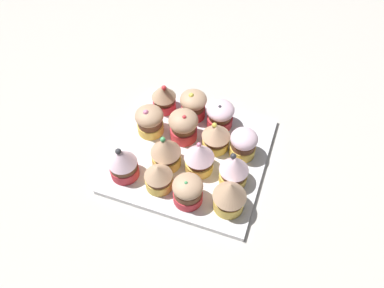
{
  "coord_description": "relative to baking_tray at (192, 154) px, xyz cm",
  "views": [
    {
      "loc": [
        15.84,
        -45.19,
        66.13
      ],
      "look_at": [
        0.0,
        0.0,
        4.2
      ],
      "focal_mm": 35.99,
      "sensor_mm": 36.0,
      "label": 1
    }
  ],
  "objects": [
    {
      "name": "ground_plane",
      "position": [
        0.0,
        0.0,
        -2.1
      ],
      "size": [
        180.0,
        180.0,
        3.0
      ],
      "primitive_type": "cube",
      "color": "beige"
    },
    {
      "name": "baking_tray",
      "position": [
        0.0,
        0.0,
        0.0
      ],
      "size": [
        30.31,
        30.31,
        1.2
      ],
      "color": "silver",
      "rests_on": "ground_plane"
    },
    {
      "name": "cupcake_0",
      "position": [
        -10.92,
        -9.41,
        4.43
      ],
      "size": [
        5.72,
        5.72,
        8.0
      ],
      "color": "#D1333D",
      "rests_on": "baking_tray"
    },
    {
      "name": "cupcake_1",
      "position": [
        -3.41,
        -9.6,
        3.76
      ],
      "size": [
        5.48,
        5.48,
        6.29
      ],
      "color": "#EFC651",
      "rests_on": "baking_tray"
    },
    {
      "name": "cupcake_2",
      "position": [
        2.92,
        -10.71,
        3.83
      ],
      "size": [
        5.75,
        5.75,
        6.58
      ],
      "color": "#D1333D",
      "rests_on": "baking_tray"
    },
    {
      "name": "cupcake_3",
      "position": [
        10.63,
        -9.66,
        4.7
      ],
      "size": [
        6.28,
        6.28,
        7.86
      ],
      "color": "#EFC651",
      "rests_on": "baking_tray"
    },
    {
      "name": "cupcake_4",
      "position": [
        -4.06,
        -4.17,
        4.48
      ],
      "size": [
        6.1,
        6.1,
        7.97
      ],
      "color": "#EFC651",
      "rests_on": "baking_tray"
    },
    {
      "name": "cupcake_5",
      "position": [
        2.64,
        -3.24,
        4.37
      ],
      "size": [
        6.0,
        6.0,
        7.6
      ],
      "color": "#EFC651",
      "rests_on": "baking_tray"
    },
    {
      "name": "cupcake_6",
      "position": [
        9.83,
        -3.79,
        4.43
      ],
      "size": [
        5.71,
        5.71,
        7.82
      ],
      "color": "#EFC651",
      "rests_on": "baking_tray"
    },
    {
      "name": "cupcake_7",
      "position": [
        -10.49,
        2.72,
        4.02
      ],
      "size": [
        6.07,
        6.07,
        6.97
      ],
      "color": "#EFC651",
      "rests_on": "baking_tray"
    },
    {
      "name": "cupcake_8",
      "position": [
        -3.13,
        3.51,
        4.36
      ],
      "size": [
        6.23,
        6.23,
        7.54
      ],
      "color": "#D1333D",
      "rests_on": "baking_tray"
    },
    {
      "name": "cupcake_9",
      "position": [
        4.09,
        3.27,
        3.91
      ],
      "size": [
        5.91,
        5.91,
        6.78
      ],
      "color": "#EFC651",
      "rests_on": "baking_tray"
    },
    {
      "name": "cupcake_10",
      "position": [
        9.88,
        3.32,
        4.0
      ],
      "size": [
        5.58,
        5.58,
        6.61
      ],
      "color": "#EFC651",
      "rests_on": "baking_tray"
    },
    {
      "name": "cupcake_11",
      "position": [
        -10.18,
        10.06,
        4.28
      ],
      "size": [
        5.51,
        5.51,
        7.47
      ],
      "color": "#D1333D",
      "rests_on": "baking_tray"
    },
    {
      "name": "cupcake_12",
      "position": [
        -3.22,
        10.09,
        4.14
      ],
      "size": [
        5.94,
        5.94,
        7.05
      ],
      "color": "#D1333D",
      "rests_on": "baking_tray"
    },
    {
      "name": "cupcake_13",
      "position": [
        3.11,
        9.49,
        3.81
      ],
      "size": [
        6.06,
        6.06,
        6.39
      ],
      "color": "#D1333D",
      "rests_on": "baking_tray"
    }
  ]
}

